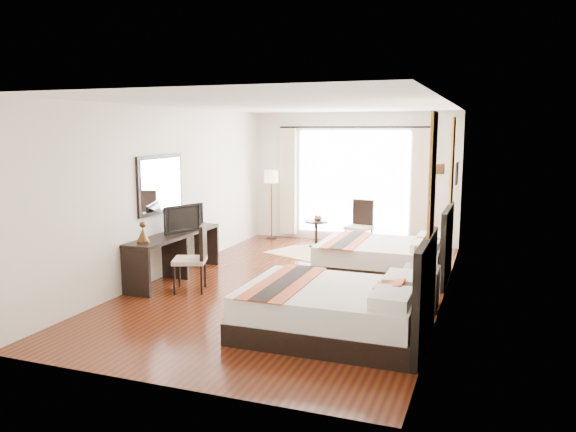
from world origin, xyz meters
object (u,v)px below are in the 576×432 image
(television, at_px, (181,218))
(desk_chair, at_px, (191,271))
(vase, at_px, (422,270))
(bed_near, at_px, (339,308))
(nightstand, at_px, (421,288))
(console_desk, at_px, (175,256))
(window_chair, at_px, (359,235))
(bed_far, at_px, (387,257))
(side_table, at_px, (316,233))
(floor_lamp, at_px, (271,181))
(fruit_bowl, at_px, (318,219))
(table_lamp, at_px, (422,254))

(television, relative_size, desk_chair, 0.77)
(vase, xyz_separation_m, television, (-3.99, 0.46, 0.42))
(bed_near, xyz_separation_m, nightstand, (0.78, 1.38, -0.04))
(console_desk, xyz_separation_m, window_chair, (2.35, 3.18, -0.07))
(bed_far, height_order, television, television)
(bed_near, xyz_separation_m, desk_chair, (-2.58, 1.00, -0.01))
(side_table, relative_size, window_chair, 0.53)
(vase, distance_m, television, 4.04)
(floor_lamp, relative_size, fruit_bowl, 8.03)
(table_lamp, relative_size, side_table, 0.63)
(desk_chair, distance_m, side_table, 3.91)
(table_lamp, bearing_deg, vase, -79.80)
(bed_near, distance_m, bed_far, 2.96)
(console_desk, relative_size, side_table, 4.06)
(window_chair, bearing_deg, side_table, -87.23)
(bed_near, height_order, nightstand, bed_near)
(bed_far, relative_size, vase, 17.92)
(nightstand, distance_m, vase, 0.30)
(bed_near, relative_size, console_desk, 1.00)
(side_table, bearing_deg, window_chair, -6.34)
(console_desk, bearing_deg, bed_near, -25.76)
(bed_near, bearing_deg, table_lamp, 61.91)
(console_desk, relative_size, television, 2.79)
(bed_near, xyz_separation_m, console_desk, (-3.20, 1.54, 0.06))
(television, height_order, window_chair, television)
(console_desk, xyz_separation_m, fruit_bowl, (1.42, 3.32, 0.19))
(bed_near, distance_m, desk_chair, 2.77)
(bed_far, relative_size, window_chair, 2.09)
(bed_far, xyz_separation_m, nightstand, (0.75, -1.58, -0.03))
(desk_chair, height_order, window_chair, desk_chair)
(bed_near, xyz_separation_m, side_table, (-1.80, 4.83, -0.05))
(table_lamp, bearing_deg, console_desk, 178.70)
(bed_far, bearing_deg, desk_chair, -143.05)
(bed_near, height_order, desk_chair, bed_near)
(floor_lamp, xyz_separation_m, fruit_bowl, (1.22, -0.43, -0.73))
(nightstand, bearing_deg, desk_chair, -173.47)
(television, relative_size, fruit_bowl, 4.13)
(table_lamp, distance_m, television, 3.97)
(nightstand, distance_m, table_lamp, 0.46)
(bed_near, bearing_deg, fruit_bowl, 110.06)
(bed_far, bearing_deg, side_table, 134.46)
(table_lamp, bearing_deg, floor_lamp, 134.49)
(table_lamp, bearing_deg, nightstand, -83.34)
(console_desk, bearing_deg, desk_chair, -41.36)
(bed_near, relative_size, nightstand, 3.78)
(console_desk, xyz_separation_m, floor_lamp, (0.21, 3.75, 0.92))
(bed_far, distance_m, window_chair, 1.97)
(bed_far, xyz_separation_m, window_chair, (-0.88, 1.76, -0.00))
(vase, height_order, window_chair, window_chair)
(bed_near, height_order, floor_lamp, floor_lamp)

